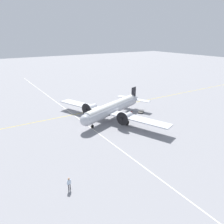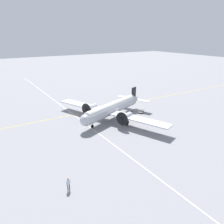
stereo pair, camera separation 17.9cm
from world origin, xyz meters
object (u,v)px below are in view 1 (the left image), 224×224
object	(u,v)px
airliner_main	(111,109)
baggage_cart	(141,112)
suitcase_near_door	(131,112)
crew_foreground	(69,182)
traffic_cone	(125,120)

from	to	relation	value
airliner_main	baggage_cart	world-z (taller)	airliner_main
suitcase_near_door	crew_foreground	bearing A→B (deg)	-142.24
suitcase_near_door	traffic_cone	size ratio (longest dim) A/B	1.08
suitcase_near_door	baggage_cart	world-z (taller)	baggage_cart
crew_foreground	suitcase_near_door	world-z (taller)	crew_foreground
baggage_cart	airliner_main	bearing A→B (deg)	-39.47
airliner_main	baggage_cart	bearing A→B (deg)	156.52
baggage_cart	traffic_cone	size ratio (longest dim) A/B	4.30
baggage_cart	traffic_cone	distance (m)	6.79
crew_foreground	baggage_cart	xyz separation A→B (m)	(24.65, 16.53, -0.74)
crew_foreground	traffic_cone	bearing A→B (deg)	21.21
airliner_main	crew_foreground	xyz separation A→B (m)	(-16.49, -16.87, -1.38)
airliner_main	suitcase_near_door	bearing A→B (deg)	164.29
airliner_main	crew_foreground	size ratio (longest dim) A/B	16.23
airliner_main	baggage_cart	xyz separation A→B (m)	(8.17, -0.34, -2.12)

